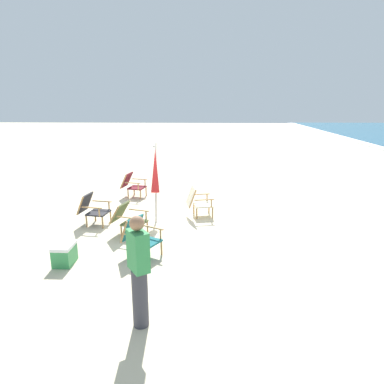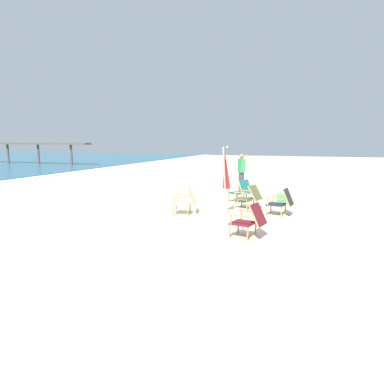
# 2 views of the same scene
# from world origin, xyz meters

# --- Properties ---
(ground_plane) EXTENTS (80.00, 80.00, 0.00)m
(ground_plane) POSITION_xyz_m (0.00, 0.00, 0.00)
(ground_plane) COLOR beige
(beach_chair_back_left) EXTENTS (0.77, 0.90, 0.78)m
(beach_chair_back_left) POSITION_xyz_m (0.92, -0.55, 0.42)
(beach_chair_back_left) COLOR #515B33
(beach_chair_back_left) RESTS_ON ground
(beach_chair_mid_center) EXTENTS (0.72, 0.84, 0.79)m
(beach_chair_mid_center) POSITION_xyz_m (-2.35, -1.14, 0.43)
(beach_chair_mid_center) COLOR maroon
(beach_chair_mid_center) RESTS_ON ground
(beach_chair_front_right) EXTENTS (0.83, 0.88, 0.81)m
(beach_chair_front_right) POSITION_xyz_m (2.01, -0.06, 0.43)
(beach_chair_front_right) COLOR #196066
(beach_chair_front_right) RESTS_ON ground
(beach_chair_far_center) EXTENTS (0.70, 0.78, 0.82)m
(beach_chair_far_center) POSITION_xyz_m (-0.49, 1.05, 0.43)
(beach_chair_far_center) COLOR beige
(beach_chair_far_center) RESTS_ON ground
(beach_chair_back_right) EXTENTS (0.68, 0.79, 0.80)m
(beach_chair_back_right) POSITION_xyz_m (0.25, -1.61, 0.43)
(beach_chair_back_right) COLOR #28282D
(beach_chair_back_right) RESTS_ON ground
(umbrella_furled_red) EXTENTS (0.80, 0.26, 2.01)m
(umbrella_furled_red) POSITION_xyz_m (-0.20, -0.04, 1.31)
(umbrella_furled_red) COLOR #B7B2A8
(umbrella_furled_red) RESTS_ON ground
(person_near_chairs) EXTENTS (0.39, 0.36, 1.63)m
(person_near_chairs) POSITION_xyz_m (4.24, 0.38, 0.84)
(person_near_chairs) COLOR #383842
(person_near_chairs) RESTS_ON ground
(cooler_box) EXTENTS (0.49, 0.35, 0.40)m
(cooler_box) POSITION_xyz_m (2.44, -1.45, 0.20)
(cooler_box) COLOR #338C4C
(cooler_box) RESTS_ON ground
(pier_distant) EXTENTS (0.90, 17.50, 1.98)m
(pier_distant) POSITION_xyz_m (14.20, 23.93, 1.78)
(pier_distant) COLOR brown
(pier_distant) RESTS_ON ground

